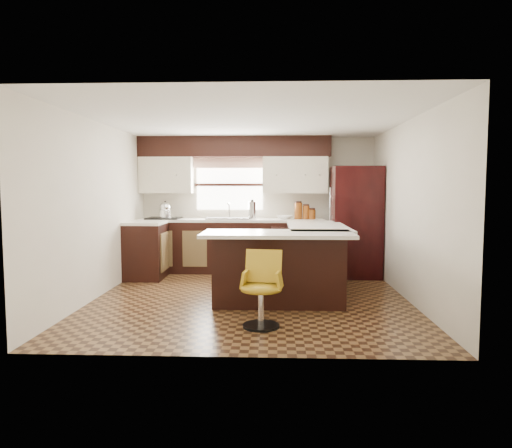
{
  "coord_description": "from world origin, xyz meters",
  "views": [
    {
      "loc": [
        0.32,
        -6.13,
        1.51
      ],
      "look_at": [
        0.05,
        0.45,
        0.97
      ],
      "focal_mm": 32.0,
      "sensor_mm": 36.0,
      "label": 1
    }
  ],
  "objects_px": {
    "peninsula_long": "(313,258)",
    "bar_chair": "(261,290)",
    "refrigerator": "(355,222)",
    "peninsula_return": "(279,270)"
  },
  "relations": [
    {
      "from": "peninsula_long",
      "to": "bar_chair",
      "type": "distance_m",
      "value": 2.07
    },
    {
      "from": "peninsula_long",
      "to": "refrigerator",
      "type": "height_order",
      "value": "refrigerator"
    },
    {
      "from": "peninsula_long",
      "to": "refrigerator",
      "type": "distance_m",
      "value": 1.33
    },
    {
      "from": "peninsula_long",
      "to": "bar_chair",
      "type": "bearing_deg",
      "value": -110.41
    },
    {
      "from": "peninsula_long",
      "to": "peninsula_return",
      "type": "height_order",
      "value": "same"
    },
    {
      "from": "peninsula_long",
      "to": "peninsula_return",
      "type": "relative_size",
      "value": 1.18
    },
    {
      "from": "peninsula_long",
      "to": "refrigerator",
      "type": "relative_size",
      "value": 1.05
    },
    {
      "from": "refrigerator",
      "to": "peninsula_return",
      "type": "bearing_deg",
      "value": -124.07
    },
    {
      "from": "peninsula_return",
      "to": "bar_chair",
      "type": "xyz_separation_m",
      "value": [
        -0.2,
        -0.97,
        -0.04
      ]
    },
    {
      "from": "bar_chair",
      "to": "peninsula_return",
      "type": "bearing_deg",
      "value": 86.44
    }
  ]
}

